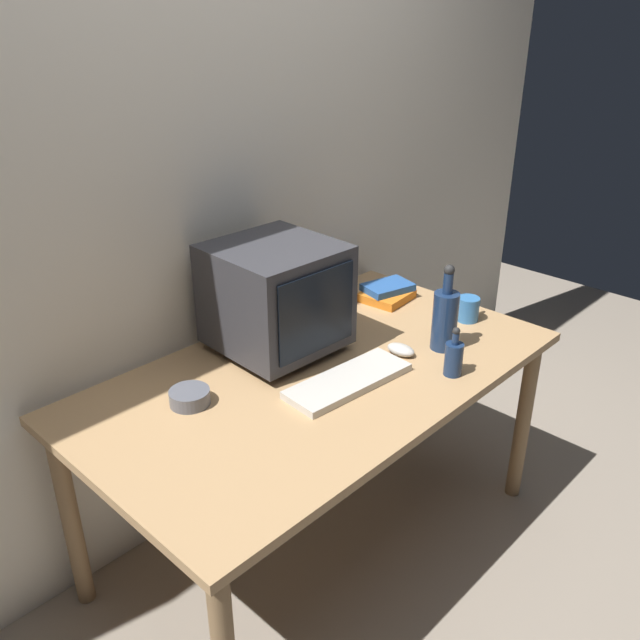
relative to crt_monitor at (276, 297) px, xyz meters
name	(u,v)px	position (x,y,z in m)	size (l,w,h in m)	color
ground_plane	(320,539)	(-0.01, -0.21, -0.91)	(6.00, 6.00, 0.00)	gray
back_wall	(212,179)	(-0.01, 0.29, 0.34)	(4.00, 0.08, 2.50)	silver
desk	(320,391)	(-0.01, -0.21, -0.27)	(1.57, 0.88, 0.72)	tan
crt_monitor	(276,297)	(0.00, 0.00, 0.00)	(0.39, 0.40, 0.37)	#333338
keyboard	(348,381)	(-0.01, -0.33, -0.18)	(0.42, 0.15, 0.02)	beige
computer_mouse	(401,350)	(0.26, -0.33, -0.17)	(0.06, 0.10, 0.04)	beige
bottle_tall	(445,318)	(0.39, -0.40, -0.08)	(0.09, 0.09, 0.30)	navy
bottle_short	(454,357)	(0.27, -0.52, -0.13)	(0.06, 0.06, 0.17)	navy
book_stack	(387,292)	(0.58, -0.01, -0.16)	(0.22, 0.18, 0.06)	orange
mug	(468,309)	(0.64, -0.34, -0.15)	(0.12, 0.08, 0.09)	#3370B2
cd_spindle	(190,397)	(-0.41, -0.06, -0.17)	(0.12, 0.12, 0.04)	#595B66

